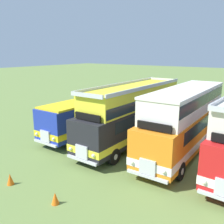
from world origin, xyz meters
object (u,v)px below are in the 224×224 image
at_px(bus_second_in_row, 134,112).
at_px(cone_near_end, 10,179).
at_px(cone_mid_row, 55,198).
at_px(bus_third_in_row, 185,118).
at_px(bus_first_in_row, 97,111).

bearing_deg(bus_second_in_row, cone_near_end, -100.79).
bearing_deg(cone_mid_row, cone_near_end, -175.79).
bearing_deg(cone_mid_row, bus_third_in_row, 74.89).
distance_m(bus_second_in_row, cone_near_end, 9.80).
bearing_deg(cone_mid_row, bus_second_in_row, 98.95).
xyz_separation_m(bus_second_in_row, cone_mid_row, (1.45, -9.18, -2.07)).
bearing_deg(bus_first_in_row, cone_near_end, -77.56).
distance_m(bus_first_in_row, cone_near_end, 10.14).
xyz_separation_m(bus_second_in_row, cone_near_end, (-1.79, -9.42, -2.05)).
distance_m(bus_third_in_row, cone_near_end, 11.34).
distance_m(bus_first_in_row, cone_mid_row, 11.08).
relative_size(bus_third_in_row, cone_near_end, 17.42).
bearing_deg(bus_first_in_row, bus_third_in_row, -1.96).
height_order(bus_third_in_row, cone_near_end, bus_third_in_row).
height_order(bus_third_in_row, cone_mid_row, bus_third_in_row).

